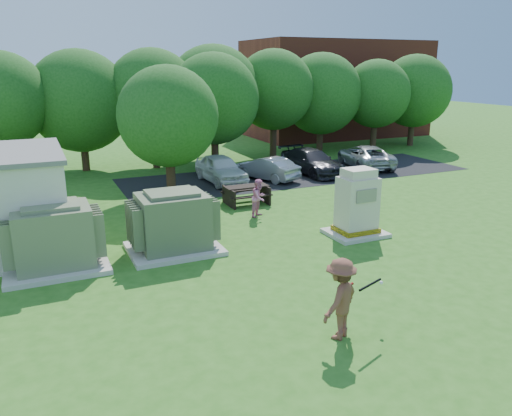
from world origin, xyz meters
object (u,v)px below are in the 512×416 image
transformer_right (173,223)px  picnic_table (246,193)px  generator_cabinet (357,206)px  batter (340,299)px  car_white (221,169)px  person_by_generator (369,200)px  car_silver_a (267,168)px  car_dark (312,162)px  car_silver_b (365,156)px  transformer_left (54,239)px  person_at_picnic (259,198)px

transformer_right → picnic_table: transformer_right is taller
generator_cabinet → batter: bearing=-128.2°
batter → car_white: bearing=-130.3°
person_by_generator → car_silver_a: (-0.78, 8.05, -0.14)m
person_by_generator → car_silver_a: size_ratio=0.41×
person_by_generator → car_dark: (2.23, 8.40, -0.07)m
generator_cabinet → picnic_table: size_ratio=1.28×
transformer_right → car_dark: transformer_right is taller
batter → car_dark: batter is taller
picnic_table → car_white: bearing=84.0°
person_by_generator → car_white: size_ratio=0.36×
car_dark → car_silver_b: size_ratio=0.99×
transformer_right → person_by_generator: bearing=2.9°
transformer_left → car_white: bearing=45.8°
car_dark → car_silver_b: bearing=-0.4°
person_at_picnic → car_white: 6.56m
car_silver_a → transformer_left: bearing=14.1°
car_silver_a → car_dark: 3.03m
picnic_table → person_at_picnic: 2.01m
transformer_right → car_dark: 13.72m
transformer_right → car_white: transformer_right is taller
picnic_table → car_white: (0.48, 4.54, 0.21)m
batter → person_at_picnic: 9.69m
person_by_generator → generator_cabinet: bearing=46.3°
person_at_picnic → car_silver_a: (3.23, 6.03, -0.16)m
transformer_left → person_by_generator: bearing=2.0°
batter → car_white: size_ratio=0.45×
transformer_right → car_silver_b: bearing=32.2°
transformer_left → picnic_table: (8.25, 4.42, -0.45)m
person_at_picnic → car_dark: (6.24, 6.37, -0.09)m
generator_cabinet → car_dark: bearing=68.2°
person_at_picnic → car_silver_b: bearing=-3.9°
car_white → car_silver_b: bearing=-1.2°
car_white → car_dark: bearing=-3.5°
person_by_generator → car_white: person_by_generator is taller
transformer_right → generator_cabinet: size_ratio=1.21×
transformer_left → car_dark: (14.21, 8.82, -0.28)m
generator_cabinet → batter: generator_cabinet is taller
car_white → generator_cabinet: bearing=-83.6°
person_by_generator → car_dark: 8.69m
car_dark → batter: bearing=-123.0°
generator_cabinet → car_white: size_ratio=0.58×
transformer_left → car_silver_a: bearing=37.1°
picnic_table → car_white: car_white is taller
batter → person_by_generator: 9.72m
car_white → batter: bearing=-102.9°
generator_cabinet → car_silver_b: bearing=52.4°
car_silver_a → picnic_table: bearing=30.9°
transformer_right → person_by_generator: 8.30m
transformer_right → batter: transformer_right is taller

